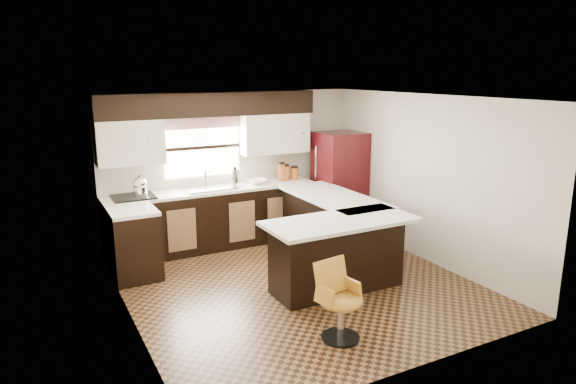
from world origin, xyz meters
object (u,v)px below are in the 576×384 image
peninsula_return (337,255)px  refrigerator (339,183)px  bar_chair (341,302)px  peninsula_long (331,229)px

peninsula_return → refrigerator: 2.43m
refrigerator → bar_chair: bearing=-123.0°
peninsula_long → refrigerator: (0.81, 1.02, 0.41)m
peninsula_return → bar_chair: bearing=-121.2°
peninsula_return → refrigerator: bearing=56.1°
peninsula_return → bar_chair: (-0.65, -1.08, -0.04)m
peninsula_return → bar_chair: peninsula_return is taller
refrigerator → bar_chair: (-1.99, -3.07, -0.45)m
peninsula_long → refrigerator: refrigerator is taller
peninsula_long → bar_chair: bearing=-119.9°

